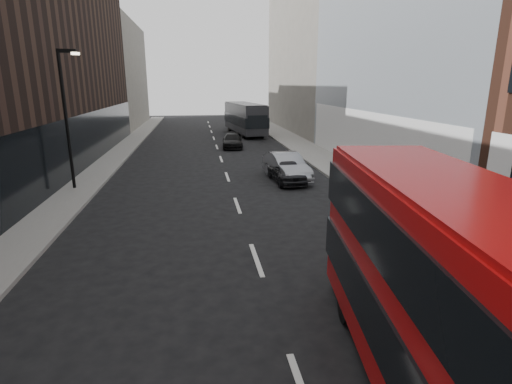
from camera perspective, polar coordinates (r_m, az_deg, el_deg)
name	(u,v)px	position (r m, az deg, el deg)	size (l,w,h in m)	color
sidewalk_right	(321,158)	(30.69, 9.27, 4.84)	(3.00, 80.00, 0.15)	slate
sidewalk_left	(108,164)	(29.92, -20.40, 3.82)	(2.00, 80.00, 0.15)	slate
building_modern_block	(410,9)	(28.41, 21.20, 23.18)	(5.03, 22.00, 20.00)	#9DA3A7
building_victorian	(307,47)	(49.70, 7.33, 19.91)	(6.50, 24.00, 21.00)	slate
building_left_mid	(65,63)	(35.16, -25.63, 16.25)	(5.00, 24.00, 14.00)	black
building_left_far	(118,76)	(56.60, -19.09, 15.44)	(5.00, 20.00, 13.00)	slate
street_lamp	(67,111)	(22.73, -25.41, 10.46)	(1.06, 0.22, 7.00)	black
red_bus	(466,310)	(6.99, 27.83, -14.73)	(3.64, 10.07, 4.00)	#B80B0C
grey_bus	(245,118)	(45.21, -1.63, 10.56)	(3.80, 10.76, 3.41)	black
car_a	(286,171)	(23.01, 4.37, 3.07)	(1.59, 3.96, 1.35)	black
car_b	(286,166)	(23.71, 4.33, 3.69)	(1.65, 4.72, 1.56)	gray
car_c	(232,141)	(35.69, -3.39, 7.33)	(1.72, 4.23, 1.23)	black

